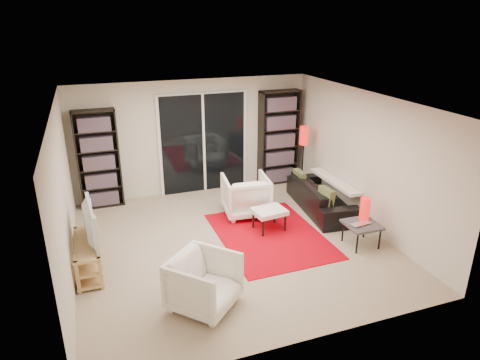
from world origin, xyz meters
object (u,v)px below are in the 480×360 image
Objects in this scene: bookshelf_left at (99,160)px; ottoman at (269,212)px; sofa at (321,196)px; tv_stand at (88,256)px; side_table at (362,226)px; floor_lamp at (304,142)px; armchair_front at (204,283)px; bookshelf_right at (279,138)px; armchair_back at (246,195)px.

bookshelf_left is 3.50m from ottoman.
tv_stand is at bearing 106.17° from sofa.
side_table is at bearing -39.99° from ottoman.
bookshelf_left reaches higher than floor_lamp.
armchair_front is at bearing -134.07° from floor_lamp.
armchair_front is 1.49× the size of side_table.
armchair_back is at bearing -133.68° from bookshelf_right.
bookshelf_left is 1.00× the size of sofa.
bookshelf_right is 3.88× the size of side_table.
sofa is 1.51m from armchair_back.
floor_lamp is at bearing 21.59° from tv_stand.
sofa reaches higher than ottoman.
sofa is at bearing 86.45° from side_table.
sofa is 3.22× the size of ottoman.
sofa is at bearing -22.20° from bookshelf_left.
bookshelf_right is at bearing 12.73° from sofa.
ottoman is (1.66, 1.70, -0.02)m from armchair_front.
floor_lamp reaches higher than sofa.
bookshelf_right is 4.90m from tv_stand.
side_table is (2.88, 0.68, -0.01)m from armchair_front.
floor_lamp is at bearing 46.07° from ottoman.
sofa is at bearing -94.72° from floor_lamp.
armchair_front is (1.41, -1.39, 0.10)m from tv_stand.
tv_stand is 1.87× the size of ottoman.
sofa reaches higher than tv_stand.
tv_stand is 4.34m from side_table.
floor_lamp is at bearing 1.48° from sofa.
armchair_back is at bearing 84.74° from sofa.
armchair_back reaches higher than side_table.
armchair_front is 1.33× the size of ottoman.
bookshelf_right is at bearing 61.85° from ottoman.
armchair_front is at bearing 132.20° from sofa.
armchair_back is at bearing 127.95° from side_table.
ottoman is at bearing -118.15° from bookshelf_right.
bookshelf_right is 3.48× the size of ottoman.
armchair_back is at bearing -27.76° from bookshelf_left.
armchair_back reaches higher than sofa.
armchair_front reaches higher than side_table.
tv_stand is 4.44m from sofa.
bookshelf_left is at bearing 74.00° from sofa.
ottoman is at bearing 2.49° from armchair_front.
armchair_back is 1.06× the size of armchair_front.
side_table is at bearing -88.23° from bookshelf_right.
bookshelf_left is 4.00m from armchair_front.
armchair_front reaches higher than ottoman.
bookshelf_left reaches higher than armchair_front.
sofa is 2.42× the size of armchair_front.
bookshelf_left is 1.73× the size of tv_stand.
bookshelf_right is (3.85, -0.00, 0.07)m from bookshelf_left.
sofa is at bearing 19.03° from ottoman.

